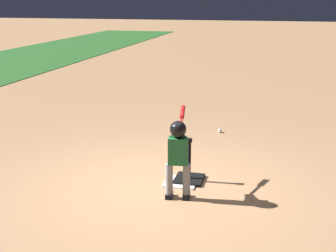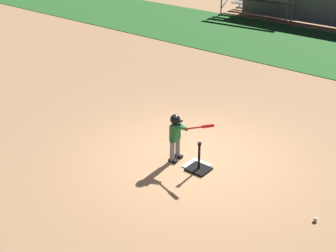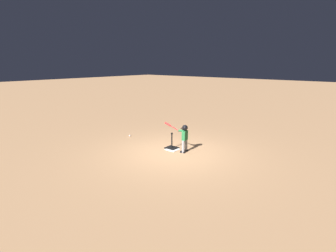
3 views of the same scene
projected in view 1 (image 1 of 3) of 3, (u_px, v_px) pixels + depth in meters
ground_plane at (158, 188)px, 6.32m from camera, size 90.00×90.00×0.00m
home_plate at (181, 182)px, 6.50m from camera, size 0.45×0.45×0.02m
batting_tee at (189, 175)px, 6.56m from camera, size 0.44×0.39×0.62m
batter_child at (178, 149)px, 5.87m from camera, size 0.96×0.34×1.04m
baseball at (220, 131)px, 8.88m from camera, size 0.07×0.07×0.07m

